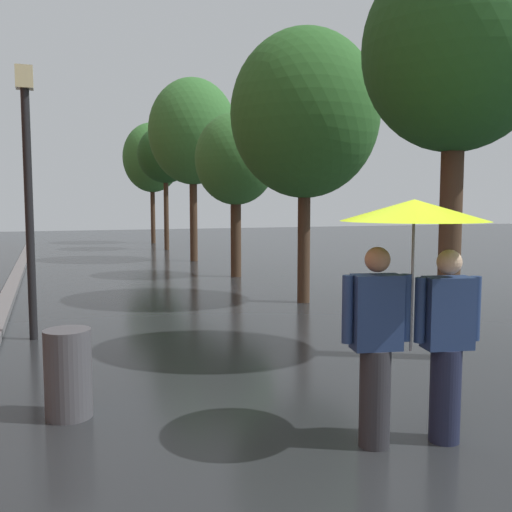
% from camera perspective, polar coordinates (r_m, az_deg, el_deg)
% --- Properties ---
extents(ground_plane, '(80.00, 80.00, 0.00)m').
position_cam_1_polar(ground_plane, '(4.94, 10.88, -19.18)').
color(ground_plane, '#26282B').
extents(kerb_strip, '(0.30, 36.00, 0.12)m').
position_cam_1_polar(kerb_strip, '(14.01, -23.41, -3.22)').
color(kerb_strip, slate).
rests_on(kerb_strip, ground).
extents(street_tree_0, '(2.35, 2.35, 5.25)m').
position_cam_1_polar(street_tree_0, '(8.01, 19.38, 18.66)').
color(street_tree_0, '#473323').
rests_on(street_tree_0, ground).
extents(street_tree_1, '(2.98, 2.98, 5.48)m').
position_cam_1_polar(street_tree_1, '(11.75, 4.92, 13.92)').
color(street_tree_1, '#473323').
rests_on(street_tree_1, ground).
extents(street_tree_2, '(2.22, 2.22, 4.48)m').
position_cam_1_polar(street_tree_2, '(15.71, -2.06, 9.58)').
color(street_tree_2, '#473323').
rests_on(street_tree_2, ground).
extents(street_tree_3, '(3.04, 3.04, 6.30)m').
position_cam_1_polar(street_tree_3, '(20.14, -6.36, 12.23)').
color(street_tree_3, '#473323').
rests_on(street_tree_3, ground).
extents(street_tree_4, '(2.39, 2.39, 5.34)m').
position_cam_1_polar(street_tree_4, '(25.07, -9.06, 9.97)').
color(street_tree_4, '#473323').
rests_on(street_tree_4, ground).
extents(street_tree_5, '(2.88, 2.88, 6.00)m').
position_cam_1_polar(street_tree_5, '(29.22, -10.38, 9.64)').
color(street_tree_5, '#473323').
rests_on(street_tree_5, ground).
extents(couple_under_umbrella, '(1.22, 1.22, 2.07)m').
position_cam_1_polar(couple_under_umbrella, '(4.91, 15.42, -2.02)').
color(couple_under_umbrella, '#2D2D33').
rests_on(couple_under_umbrella, ground).
extents(street_lamp_post, '(0.24, 0.24, 4.00)m').
position_cam_1_polar(street_lamp_post, '(9.04, -21.87, 6.96)').
color(street_lamp_post, black).
rests_on(street_lamp_post, ground).
extents(litter_bin, '(0.44, 0.44, 0.85)m').
position_cam_1_polar(litter_bin, '(5.80, -18.30, -11.12)').
color(litter_bin, '#4C4C51').
rests_on(litter_bin, ground).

